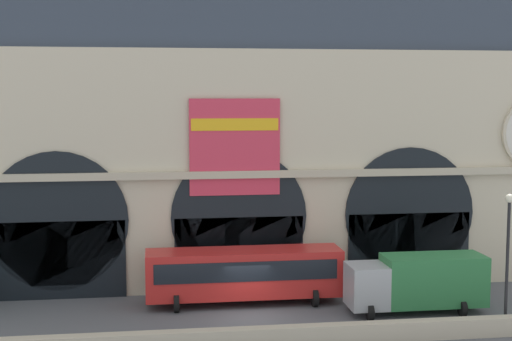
{
  "coord_description": "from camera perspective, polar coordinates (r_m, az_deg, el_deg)",
  "views": [
    {
      "loc": [
        -4.98,
        -37.72,
        11.82
      ],
      "look_at": [
        1.01,
        5.0,
        7.32
      ],
      "focal_mm": 51.42,
      "sensor_mm": 36.0,
      "label": 1
    }
  ],
  "objects": [
    {
      "name": "ground_plane",
      "position": [
        39.84,
        -0.45,
        -11.3
      ],
      "size": [
        200.0,
        200.0,
        0.0
      ],
      "primitive_type": "plane",
      "color": "#54565B"
    },
    {
      "name": "station_building",
      "position": [
        45.23,
        -1.61,
        2.59
      ],
      "size": [
        44.19,
        4.68,
        19.02
      ],
      "color": "beige",
      "rests_on": "ground"
    },
    {
      "name": "quay_parapet_wall",
      "position": [
        35.28,
        0.57,
        -12.82
      ],
      "size": [
        90.0,
        0.7,
        0.92
      ],
      "primitive_type": "cube",
      "color": "#B2A891",
      "rests_on": "ground"
    },
    {
      "name": "box_truck_mideast",
      "position": [
        41.12,
        12.46,
        -8.43
      ],
      "size": [
        7.5,
        2.91,
        3.12
      ],
      "color": "#ADB2B7",
      "rests_on": "ground"
    },
    {
      "name": "bus_center",
      "position": [
        41.71,
        -0.94,
        -7.97
      ],
      "size": [
        11.0,
        3.25,
        3.1
      ],
      "color": "red",
      "rests_on": "ground"
    },
    {
      "name": "street_lamp_quayside",
      "position": [
        38.78,
        19.01,
        -5.38
      ],
      "size": [
        0.44,
        0.44,
        6.9
      ],
      "color": "black",
      "rests_on": "ground"
    }
  ]
}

